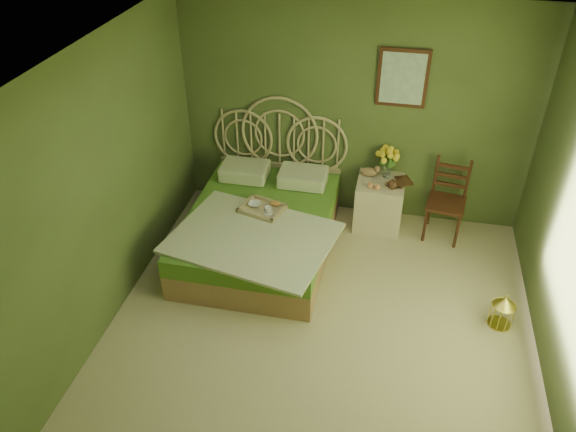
% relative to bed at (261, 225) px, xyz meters
% --- Properties ---
extents(floor, '(4.50, 4.50, 0.00)m').
position_rel_bed_xyz_m(floor, '(0.86, -1.25, -0.31)').
color(floor, '#C9BB91').
rests_on(floor, ground).
extents(ceiling, '(4.50, 4.50, 0.00)m').
position_rel_bed_xyz_m(ceiling, '(0.86, -1.25, 2.29)').
color(ceiling, silver).
rests_on(ceiling, wall_back).
extents(wall_back, '(4.00, 0.00, 4.00)m').
position_rel_bed_xyz_m(wall_back, '(0.86, 1.00, 0.99)').
color(wall_back, '#546736').
rests_on(wall_back, floor).
extents(wall_left, '(0.00, 4.50, 4.50)m').
position_rel_bed_xyz_m(wall_left, '(-1.14, -1.25, 0.99)').
color(wall_left, '#546736').
rests_on(wall_left, floor).
extents(wall_art, '(0.54, 0.04, 0.64)m').
position_rel_bed_xyz_m(wall_art, '(1.35, 0.97, 1.44)').
color(wall_art, '#381E0F').
rests_on(wall_art, wall_back).
extents(bed, '(1.80, 2.27, 1.41)m').
position_rel_bed_xyz_m(bed, '(0.00, 0.00, 0.00)').
color(bed, '#AF7E57').
rests_on(bed, floor).
extents(nightstand, '(0.54, 0.54, 1.02)m').
position_rel_bed_xyz_m(nightstand, '(1.26, 0.74, 0.05)').
color(nightstand, beige).
rests_on(nightstand, floor).
extents(chair, '(0.47, 0.47, 0.94)m').
position_rel_bed_xyz_m(chair, '(2.00, 0.72, 0.21)').
color(chair, '#381E0F').
rests_on(chair, floor).
extents(birdcage, '(0.22, 0.22, 0.34)m').
position_rel_bed_xyz_m(birdcage, '(2.54, -0.70, -0.15)').
color(birdcage, gold).
rests_on(birdcage, floor).
extents(book_lower, '(0.23, 0.26, 0.02)m').
position_rel_bed_xyz_m(book_lower, '(1.43, 0.75, 0.30)').
color(book_lower, '#381E0F').
rests_on(book_lower, nightstand).
extents(book_upper, '(0.25, 0.26, 0.02)m').
position_rel_bed_xyz_m(book_upper, '(1.43, 0.75, 0.31)').
color(book_upper, '#472819').
rests_on(book_upper, nightstand).
extents(cereal_bowl, '(0.14, 0.14, 0.03)m').
position_rel_bed_xyz_m(cereal_bowl, '(-0.07, 0.02, 0.25)').
color(cereal_bowl, white).
rests_on(cereal_bowl, bed).
extents(coffee_cup, '(0.10, 0.10, 0.08)m').
position_rel_bed_xyz_m(coffee_cup, '(0.11, -0.09, 0.27)').
color(coffee_cup, white).
rests_on(coffee_cup, bed).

